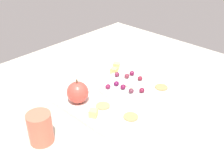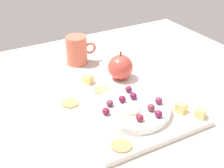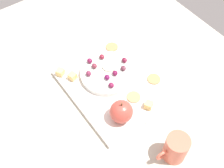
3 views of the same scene
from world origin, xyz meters
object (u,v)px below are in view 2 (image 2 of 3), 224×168
grape_0 (110,103)px  grape_6 (122,99)px  serving_dish (133,110)px  platter (123,105)px  cracker_1 (102,90)px  cracker_2 (121,146)px  cracker_0 (70,103)px  grape_5 (133,96)px  apple_whole (120,67)px  grape_8 (129,89)px  grape_1 (140,118)px  grape_3 (151,108)px  apple_slice_0 (129,109)px  cheese_cube_1 (181,108)px  cheese_cube_2 (200,113)px  cup (77,50)px  grape_7 (158,114)px  cheese_cube_0 (88,79)px  grape_4 (105,111)px  grape_2 (159,101)px

grape_0 → grape_6: grape_6 is taller
serving_dish → grape_6: bearing=-156.3°
platter → grape_6: 4.42cm
cracker_1 → cracker_2: same height
cracker_0 → cracker_1: (-1.74, 10.28, 0.00)cm
grape_0 → grape_5: same height
apple_whole → grape_6: apple_whole is taller
apple_whole → grape_8: (10.41, -3.60, -0.90)cm
cracker_1 → grape_5: bearing=18.6°
grape_1 → cracker_0: bearing=-149.8°
grape_3 → grape_8: bearing=179.7°
grape_8 → apple_slice_0: (7.42, -4.48, -0.53)cm
cheese_cube_1 → cracker_1: 22.15cm
apple_whole → grape_8: apple_whole is taller
cracker_2 → grape_3: 13.18cm
cheese_cube_2 → cup: cup is taller
grape_7 → grape_8: 12.97cm
cheese_cube_1 → cracker_2: (3.98, -19.49, -1.01)cm
cheese_cube_1 → cup: 41.63cm
cheese_cube_2 → cracker_1: bearing=-146.9°
apple_whole → apple_slice_0: 19.63cm
cheese_cube_0 → grape_8: 13.84cm
cracker_0 → cup: size_ratio=0.46×
apple_whole → grape_4: bearing=-40.4°
cheese_cube_1 → grape_7: bearing=-81.3°
cracker_0 → grape_6: size_ratio=2.32×
cheese_cube_0 → cheese_cube_1: bearing=29.5°
cheese_cube_2 → cheese_cube_0: bearing=-150.2°
cracker_0 → grape_1: (17.06, 9.94, 2.53)cm
serving_dish → cheese_cube_0: size_ratio=7.80×
apple_slice_0 → cup: (-36.11, 2.64, 0.93)cm
apple_slice_0 → cheese_cube_2: bearing=60.6°
platter → grape_1: 11.54cm
cracker_0 → apple_slice_0: size_ratio=0.95×
grape_5 → grape_7: bearing=4.2°
grape_6 → apple_slice_0: (4.06, -0.42, -0.57)cm
grape_2 → grape_6: size_ratio=1.00×
grape_4 → apple_slice_0: size_ratio=0.41×
platter → apple_whole: apple_whole is taller
apple_whole → cracker_0: 19.29cm
cheese_cube_0 → grape_6: bearing=6.4°
cheese_cube_0 → cracker_0: (7.45, -8.76, -1.01)cm
serving_dish → grape_2: grape_2 is taller
apple_whole → grape_2: 18.86cm
cracker_1 → grape_4: (12.48, -5.82, 2.57)cm
cheese_cube_0 → apple_slice_0: 19.95cm
cheese_cube_1 → apple_slice_0: (-4.32, -12.33, 1.00)cm
grape_0 → grape_1: bearing=19.2°
grape_3 → grape_5: bearing=-172.9°
apple_whole → grape_1: (22.46, -8.26, -0.91)cm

